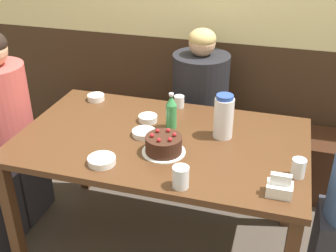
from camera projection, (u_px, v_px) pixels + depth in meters
ground_plane at (162, 244)px, 2.61m from camera, size 12.00×12.00×0.00m
back_wall at (206, 4)px, 2.91m from camera, size 4.80×0.04×2.50m
bench_seat at (194, 147)px, 3.21m from camera, size 2.27×0.38×0.45m
dining_table at (162, 151)px, 2.29m from camera, size 1.54×0.92×0.76m
birthday_cake at (164, 145)px, 2.10m from camera, size 0.22×0.22×0.11m
water_pitcher at (224, 117)px, 2.21m from camera, size 0.11×0.11×0.24m
soju_bottle at (171, 112)px, 2.31m from camera, size 0.06×0.06×0.21m
napkin_holder at (280, 187)px, 1.80m from camera, size 0.11×0.08×0.11m
bowl_soup_white at (102, 160)px, 2.03m from camera, size 0.14×0.14×0.03m
bowl_rice_small at (144, 133)px, 2.27m from camera, size 0.13×0.13×0.03m
bowl_side_dish at (96, 97)px, 2.67m from camera, size 0.11×0.11×0.04m
bowl_sauce_shallow at (148, 118)px, 2.42m from camera, size 0.11×0.11×0.04m
glass_water_tall at (298, 168)px, 1.92m from camera, size 0.07×0.07×0.09m
glass_tumbler_short at (181, 177)px, 1.85m from camera, size 0.08×0.08×0.10m
glass_shot_small at (179, 102)px, 2.57m from camera, size 0.06×0.06×0.07m
person_teal_shirt at (199, 112)px, 2.94m from camera, size 0.38×0.38×1.17m
person_dark_striped at (6, 132)px, 2.62m from camera, size 0.35×0.35×1.25m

